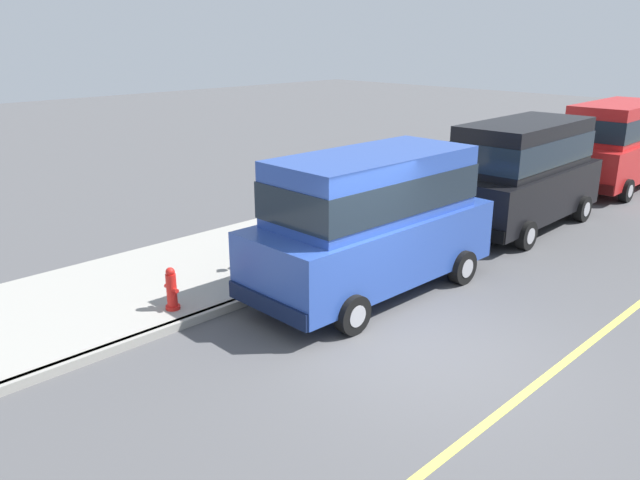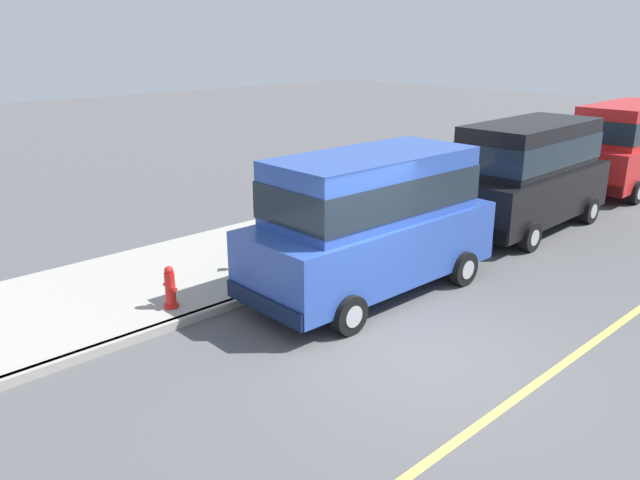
{
  "view_description": "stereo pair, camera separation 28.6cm",
  "coord_description": "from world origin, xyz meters",
  "px_view_note": "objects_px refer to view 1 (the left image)",
  "views": [
    {
      "loc": [
        4.79,
        -6.98,
        4.47
      ],
      "look_at": [
        -2.98,
        0.77,
        0.85
      ],
      "focal_mm": 35.47,
      "sensor_mm": 36.0,
      "label": 1
    },
    {
      "loc": [
        4.99,
        -6.77,
        4.47
      ],
      "look_at": [
        -2.98,
        0.77,
        0.85
      ],
      "focal_mm": 35.47,
      "sensor_mm": 36.0,
      "label": 2
    }
  ],
  "objects_px": {
    "dog_brown": "(246,253)",
    "fire_hydrant": "(172,290)",
    "car_blue_van": "(372,217)",
    "car_black_van": "(522,169)",
    "car_red_van": "(617,141)"
  },
  "relations": [
    {
      "from": "car_blue_van",
      "to": "fire_hydrant",
      "type": "distance_m",
      "value": 3.64
    },
    {
      "from": "dog_brown",
      "to": "fire_hydrant",
      "type": "height_order",
      "value": "fire_hydrant"
    },
    {
      "from": "dog_brown",
      "to": "fire_hydrant",
      "type": "relative_size",
      "value": 1.04
    },
    {
      "from": "car_blue_van",
      "to": "car_red_van",
      "type": "height_order",
      "value": "same"
    },
    {
      "from": "car_black_van",
      "to": "fire_hydrant",
      "type": "distance_m",
      "value": 8.89
    },
    {
      "from": "fire_hydrant",
      "to": "dog_brown",
      "type": "bearing_deg",
      "value": 107.77
    },
    {
      "from": "fire_hydrant",
      "to": "car_blue_van",
      "type": "bearing_deg",
      "value": 63.63
    },
    {
      "from": "car_black_van",
      "to": "car_red_van",
      "type": "xyz_separation_m",
      "value": [
        -0.02,
        5.68,
        0.0
      ]
    },
    {
      "from": "car_red_van",
      "to": "dog_brown",
      "type": "xyz_separation_m",
      "value": [
        -2.09,
        -12.33,
        -0.97
      ]
    },
    {
      "from": "car_blue_van",
      "to": "dog_brown",
      "type": "height_order",
      "value": "car_blue_van"
    },
    {
      "from": "car_blue_van",
      "to": "car_black_van",
      "type": "distance_m",
      "value": 5.57
    },
    {
      "from": "car_blue_van",
      "to": "car_red_van",
      "type": "relative_size",
      "value": 1.0
    },
    {
      "from": "car_black_van",
      "to": "fire_hydrant",
      "type": "height_order",
      "value": "car_black_van"
    },
    {
      "from": "car_blue_van",
      "to": "fire_hydrant",
      "type": "xyz_separation_m",
      "value": [
        -1.56,
        -3.15,
        -0.92
      ]
    },
    {
      "from": "car_blue_van",
      "to": "dog_brown",
      "type": "bearing_deg",
      "value": -154.2
    }
  ]
}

